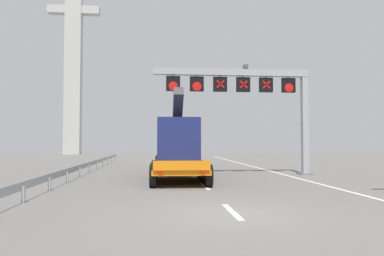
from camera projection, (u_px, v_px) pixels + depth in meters
The scene contains 7 objects.
ground at pixel (230, 215), 10.91m from camera, with size 112.00×112.00×0.00m, color slate.
lane_markings at pixel (185, 168), 30.46m from camera, with size 0.20×53.88×0.01m.
edge_line_right at pixel (287, 176), 23.43m from camera, with size 0.20×63.00×0.01m, color silver.
overhead_lane_gantry at pixel (251, 90), 24.26m from camera, with size 10.70×0.90×7.37m.
heavy_haul_truck_orange at pixel (176, 145), 24.84m from camera, with size 3.18×14.10×5.30m.
guardrail_left at pixel (89, 165), 25.62m from camera, with size 0.13×34.87×0.76m.
bridge_pylon_distant at pixel (74, 36), 64.67m from camera, with size 9.00×2.00×41.58m.
Camera 1 is at (-2.19, -10.84, 2.20)m, focal length 33.84 mm.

